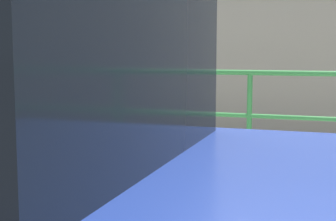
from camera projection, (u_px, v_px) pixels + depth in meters
sidewalk_curb at (225, 204)px, 4.71m from camera, size 36.00×2.94×0.15m
parking_meter at (197, 94)px, 3.56m from camera, size 0.16×0.17×1.49m
pedestrian_at_meter at (148, 106)px, 3.92m from camera, size 0.67×0.38×1.63m
background_railing at (250, 98)px, 5.77m from camera, size 24.06×0.06×1.14m
backdrop_wall at (276, 51)px, 8.01m from camera, size 32.00×0.50×3.01m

